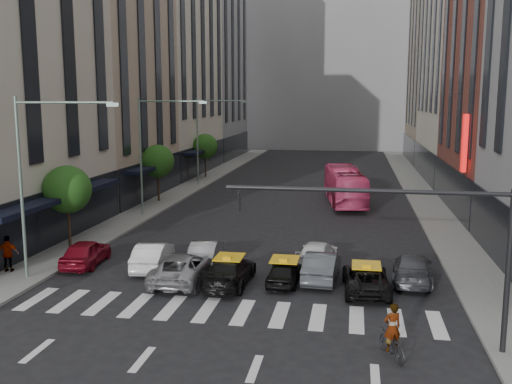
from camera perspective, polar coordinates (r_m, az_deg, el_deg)
The scene contains 31 objects.
ground at distance 23.67m, azimuth -3.52°, elevation -13.11°, with size 160.00×160.00×0.00m, color black.
sidewalk_left at distance 54.64m, azimuth -8.00°, elevation -0.22°, with size 3.00×96.00×0.15m, color slate.
sidewalk_right at distance 52.43m, azimuth 16.69°, elevation -0.93°, with size 3.00×96.00×0.15m, color slate.
building_left_b at distance 54.10m, azimuth -14.64°, elevation 12.15°, with size 8.00×16.00×24.00m, color tan.
building_left_c at distance 71.39m, azimuth -8.63°, elevation 16.41°, with size 8.00×20.00×36.00m, color beige.
building_left_d at distance 89.27m, azimuth -4.63°, elevation 13.09°, with size 8.00×18.00×30.00m, color gray.
building_right_b at distance 49.87m, azimuth 24.26°, elevation 13.07°, with size 8.00×18.00×26.00m, color brown.
building_right_d at distance 87.23m, azimuth 18.08°, elevation 12.11°, with size 8.00×18.00×28.00m, color tan.
building_far at distance 106.78m, azimuth 7.29°, elevation 14.03°, with size 30.00×10.00×36.00m, color gray.
tree_near at distance 35.97m, azimuth -18.35°, elevation 0.24°, with size 2.88×2.88×4.95m.
tree_mid at distance 50.50m, azimuth -9.80°, elevation 3.05°, with size 2.88×2.88×4.95m.
tree_far at distance 65.72m, azimuth -5.12°, elevation 4.56°, with size 2.88×2.88×4.95m.
streetlamp_near at distance 29.64m, azimuth -21.02°, elevation 2.65°, with size 5.38×0.25×9.00m.
streetlamp_mid at distance 44.09m, azimuth -10.34°, elevation 5.09°, with size 5.38×0.25×9.00m.
streetlamp_far at distance 59.33m, azimuth -5.00°, elevation 6.24°, with size 5.38×0.25×9.00m.
traffic_signal at distance 20.93m, azimuth 16.68°, elevation -3.63°, with size 10.10×0.20×6.00m.
liberty_sign at distance 42.05m, azimuth 20.13°, elevation 4.61°, with size 0.30×0.70×4.00m.
car_red at distance 32.63m, azimuth -16.65°, elevation -5.82°, with size 1.71×4.26×1.45m, color maroon.
car_white_front at distance 31.20m, azimuth -10.28°, elevation -6.27°, with size 1.53×4.39×1.45m, color white.
car_silver at distance 28.84m, azimuth -7.36°, elevation -7.49°, with size 2.40×5.21×1.45m, color #95959A.
taxi_left at distance 28.10m, azimuth -2.67°, elevation -7.93°, with size 1.96×4.82×1.40m, color black.
taxi_center at distance 28.28m, azimuth 2.88°, elevation -7.99°, with size 1.46×3.62×1.23m, color black.
car_grey_mid at distance 29.04m, azimuth 6.59°, elevation -7.34°, with size 1.56×4.46×1.47m, color #43464B.
taxi_right at distance 27.70m, azimuth 10.94°, elevation -8.49°, with size 2.09×4.53×1.26m, color black.
car_grey_curb at distance 29.62m, azimuth 15.37°, elevation -7.37°, with size 1.93×4.75×1.38m, color #404147.
car_row2_left at distance 31.70m, azimuth -5.02°, elevation -5.98°, with size 1.44×4.14×1.36m, color #939297.
car_row2_right at distance 31.64m, azimuth 6.15°, elevation -6.11°, with size 1.80×4.42×1.28m, color white.
bus at distance 50.22m, azimuth 8.86°, elevation 0.64°, with size 2.62×11.22×3.12m, color #E34278.
motorcycle at distance 21.25m, azimuth 13.41°, elevation -14.60°, with size 0.66×1.88×0.99m, color black.
rider at distance 20.74m, azimuth 13.56°, elevation -11.13°, with size 0.64×0.42×1.75m, color gray.
pedestrian_far at distance 32.31m, azimuth -23.55°, elevation -5.67°, with size 1.12×0.47×1.91m, color gray.
Camera 1 is at (5.13, -21.27, 9.00)m, focal length 40.00 mm.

